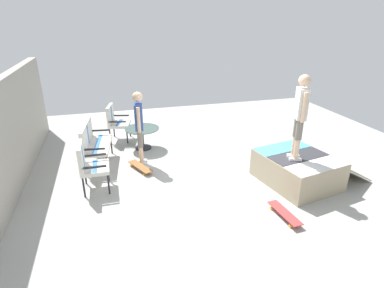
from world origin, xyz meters
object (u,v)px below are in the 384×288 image
(person_watching, at_px, (139,123))
(person_skater, at_px, (300,111))
(patio_chair_by_wall, at_px, (88,163))
(skateboard_spare, at_px, (284,213))
(patio_table, at_px, (142,134))
(patio_chair_near_house, at_px, (115,120))
(patio_bench, at_px, (93,140))
(skateboard_by_bench, at_px, (140,167))
(skate_ramp, at_px, (298,169))

(person_watching, relative_size, person_skater, 1.03)
(patio_chair_by_wall, bearing_deg, skateboard_spare, -119.89)
(patio_chair_by_wall, relative_size, patio_table, 1.13)
(patio_chair_near_house, xyz_separation_m, patio_chair_by_wall, (-2.70, 0.64, 0.00))
(patio_table, bearing_deg, patio_bench, 118.26)
(patio_bench, relative_size, person_skater, 0.77)
(patio_chair_near_house, bearing_deg, skateboard_by_bench, -168.45)
(person_skater, bearing_deg, person_watching, 56.99)
(patio_chair_near_house, height_order, person_skater, person_skater)
(patio_chair_near_house, bearing_deg, patio_table, -141.22)
(person_skater, height_order, skateboard_by_bench, person_skater)
(patio_bench, relative_size, patio_chair_by_wall, 1.28)
(skateboard_by_bench, height_order, skateboard_spare, same)
(patio_chair_by_wall, distance_m, skateboard_by_bench, 1.34)
(patio_table, height_order, person_watching, person_watching)
(skate_ramp, bearing_deg, skateboard_spare, 139.01)
(patio_bench, height_order, patio_table, patio_bench)
(patio_chair_near_house, relative_size, skateboard_spare, 1.25)
(patio_bench, relative_size, person_watching, 0.74)
(patio_chair_near_house, distance_m, person_watching, 1.86)
(skateboard_spare, bearing_deg, person_skater, -36.78)
(skate_ramp, distance_m, skateboard_spare, 1.44)
(skate_ramp, height_order, patio_chair_near_house, patio_chair_near_house)
(patio_chair_by_wall, xyz_separation_m, person_watching, (0.96, -1.14, 0.42))
(patio_chair_near_house, xyz_separation_m, patio_table, (-0.81, -0.65, -0.21))
(patio_bench, distance_m, skateboard_spare, 4.55)
(person_skater, xyz_separation_m, skateboard_by_bench, (1.54, 2.98, -1.53))
(skateboard_by_bench, xyz_separation_m, skateboard_spare, (-2.52, -2.25, 0.00))
(person_watching, relative_size, skateboard_spare, 2.16)
(patio_table, distance_m, person_skater, 4.12)
(patio_bench, height_order, skateboard_spare, patio_bench)
(person_watching, xyz_separation_m, skateboard_spare, (-2.87, -2.18, -0.95))
(patio_chair_by_wall, xyz_separation_m, patio_table, (1.89, -1.30, -0.21))
(person_watching, xyz_separation_m, skateboard_by_bench, (-0.35, 0.07, -0.95))
(patio_chair_near_house, height_order, skateboard_spare, patio_chair_near_house)
(patio_chair_near_house, bearing_deg, patio_chair_by_wall, 166.64)
(patio_chair_by_wall, height_order, skateboard_spare, patio_chair_by_wall)
(patio_chair_by_wall, bearing_deg, skateboard_by_bench, -60.25)
(person_watching, bearing_deg, skateboard_spare, -142.85)
(patio_table, height_order, skateboard_spare, patio_table)
(patio_bench, height_order, skateboard_by_bench, patio_bench)
(skateboard_by_bench, bearing_deg, person_skater, -117.27)
(skate_ramp, bearing_deg, person_skater, 114.76)
(patio_chair_by_wall, relative_size, skateboard_by_bench, 1.26)
(patio_bench, distance_m, person_watching, 1.19)
(person_skater, height_order, skateboard_spare, person_skater)
(patio_table, bearing_deg, skate_ramp, -132.67)
(skate_ramp, xyz_separation_m, skateboard_spare, (-1.07, 0.93, -0.22))
(patio_table, xyz_separation_m, skateboard_by_bench, (-1.28, 0.23, -0.32))
(skate_ramp, xyz_separation_m, person_watching, (1.80, 3.11, 0.73))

